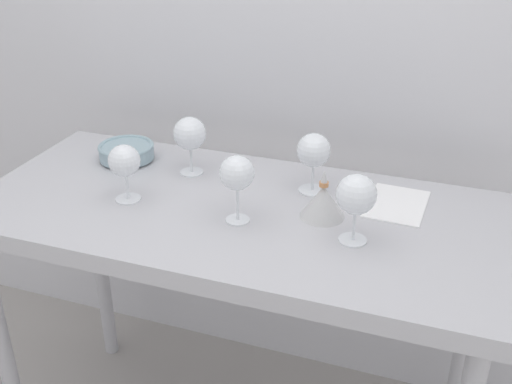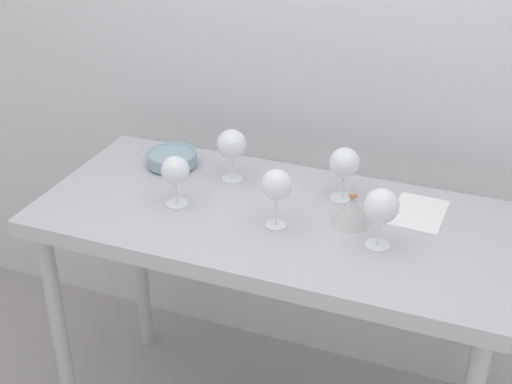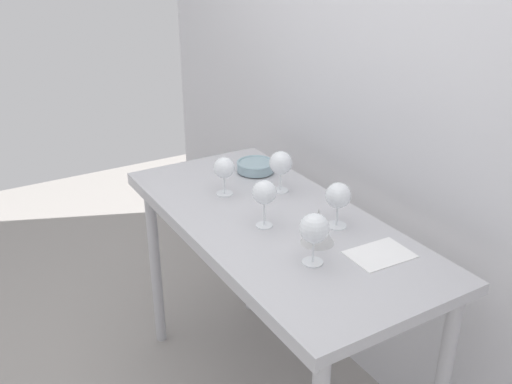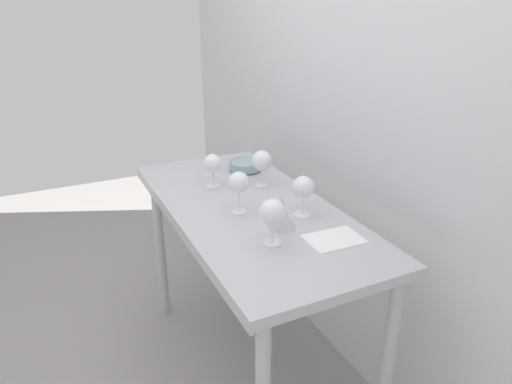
{
  "view_description": "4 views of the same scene",
  "coord_description": "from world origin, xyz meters",
  "px_view_note": "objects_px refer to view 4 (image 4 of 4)",
  "views": [
    {
      "loc": [
        0.53,
        -1.34,
        1.69
      ],
      "look_at": [
        0.06,
        -0.0,
        0.95
      ],
      "focal_mm": 43.62,
      "sensor_mm": 36.0,
      "label": 1
    },
    {
      "loc": [
        0.61,
        -1.7,
        1.95
      ],
      "look_at": [
        -0.05,
        -0.0,
        0.96
      ],
      "focal_mm": 49.51,
      "sensor_mm": 36.0,
      "label": 2
    },
    {
      "loc": [
        1.56,
        -1.02,
        1.85
      ],
      "look_at": [
        -0.07,
        -0.05,
        0.99
      ],
      "focal_mm": 39.41,
      "sensor_mm": 36.0,
      "label": 3
    },
    {
      "loc": [
        1.66,
        -0.77,
        1.73
      ],
      "look_at": [
        0.06,
        -0.0,
        0.99
      ],
      "focal_mm": 32.96,
      "sensor_mm": 36.0,
      "label": 4
    }
  ],
  "objects_px": {
    "wine_glass_near_right": "(273,213)",
    "wine_glass_near_left": "(212,164)",
    "wine_glass_far_left": "(262,161)",
    "tasting_sheet_upper": "(334,239)",
    "wine_glass_far_right": "(303,188)",
    "wine_glass_near_center": "(239,183)",
    "tasting_bowl": "(245,165)",
    "decanter_funnel": "(282,217)"
  },
  "relations": [
    {
      "from": "wine_glass_near_right",
      "to": "wine_glass_near_left",
      "type": "bearing_deg",
      "value": 179.46
    },
    {
      "from": "wine_glass_far_left",
      "to": "tasting_sheet_upper",
      "type": "height_order",
      "value": "wine_glass_far_left"
    },
    {
      "from": "wine_glass_far_left",
      "to": "wine_glass_near_right",
      "type": "height_order",
      "value": "wine_glass_near_right"
    },
    {
      "from": "wine_glass_far_right",
      "to": "wine_glass_near_right",
      "type": "distance_m",
      "value": 0.27
    },
    {
      "from": "wine_glass_near_center",
      "to": "wine_glass_far_right",
      "type": "height_order",
      "value": "wine_glass_near_center"
    },
    {
      "from": "wine_glass_near_center",
      "to": "tasting_bowl",
      "type": "xyz_separation_m",
      "value": [
        -0.45,
        0.24,
        -0.1
      ]
    },
    {
      "from": "tasting_sheet_upper",
      "to": "tasting_bowl",
      "type": "relative_size",
      "value": 1.22
    },
    {
      "from": "wine_glass_near_right",
      "to": "tasting_bowl",
      "type": "relative_size",
      "value": 1.03
    },
    {
      "from": "wine_glass_near_right",
      "to": "tasting_sheet_upper",
      "type": "bearing_deg",
      "value": 71.39
    },
    {
      "from": "wine_glass_far_left",
      "to": "tasting_sheet_upper",
      "type": "relative_size",
      "value": 0.83
    },
    {
      "from": "wine_glass_far_left",
      "to": "wine_glass_far_right",
      "type": "bearing_deg",
      "value": 0.9
    },
    {
      "from": "wine_glass_near_left",
      "to": "wine_glass_near_right",
      "type": "bearing_deg",
      "value": -0.54
    },
    {
      "from": "wine_glass_near_center",
      "to": "tasting_sheet_upper",
      "type": "xyz_separation_m",
      "value": [
        0.37,
        0.22,
        -0.13
      ]
    },
    {
      "from": "wine_glass_far_right",
      "to": "wine_glass_near_center",
      "type": "bearing_deg",
      "value": -121.02
    },
    {
      "from": "wine_glass_far_right",
      "to": "tasting_bowl",
      "type": "relative_size",
      "value": 1.0
    },
    {
      "from": "wine_glass_near_left",
      "to": "decanter_funnel",
      "type": "bearing_deg",
      "value": 9.46
    },
    {
      "from": "wine_glass_near_center",
      "to": "tasting_sheet_upper",
      "type": "relative_size",
      "value": 0.86
    },
    {
      "from": "wine_glass_near_right",
      "to": "wine_glass_far_left",
      "type": "bearing_deg",
      "value": 157.5
    },
    {
      "from": "wine_glass_far_right",
      "to": "tasting_bowl",
      "type": "distance_m",
      "value": 0.59
    },
    {
      "from": "wine_glass_far_right",
      "to": "tasting_sheet_upper",
      "type": "bearing_deg",
      "value": -0.76
    },
    {
      "from": "wine_glass_near_right",
      "to": "decanter_funnel",
      "type": "height_order",
      "value": "wine_glass_near_right"
    },
    {
      "from": "wine_glass_far_right",
      "to": "tasting_bowl",
      "type": "xyz_separation_m",
      "value": [
        -0.59,
        0.01,
        -0.09
      ]
    },
    {
      "from": "wine_glass_far_left",
      "to": "wine_glass_near_center",
      "type": "relative_size",
      "value": 0.97
    },
    {
      "from": "tasting_bowl",
      "to": "tasting_sheet_upper",
      "type": "bearing_deg",
      "value": -1.04
    },
    {
      "from": "wine_glass_far_right",
      "to": "decanter_funnel",
      "type": "bearing_deg",
      "value": -64.64
    },
    {
      "from": "wine_glass_far_left",
      "to": "wine_glass_near_center",
      "type": "distance_m",
      "value": 0.32
    },
    {
      "from": "wine_glass_near_left",
      "to": "decanter_funnel",
      "type": "height_order",
      "value": "wine_glass_near_left"
    },
    {
      "from": "wine_glass_far_left",
      "to": "wine_glass_near_right",
      "type": "distance_m",
      "value": 0.57
    },
    {
      "from": "tasting_sheet_upper",
      "to": "tasting_bowl",
      "type": "bearing_deg",
      "value": -178.73
    },
    {
      "from": "tasting_sheet_upper",
      "to": "tasting_bowl",
      "type": "height_order",
      "value": "tasting_bowl"
    },
    {
      "from": "wine_glass_near_left",
      "to": "wine_glass_near_center",
      "type": "bearing_deg",
      "value": -1.31
    },
    {
      "from": "tasting_bowl",
      "to": "decanter_funnel",
      "type": "relative_size",
      "value": 1.3
    },
    {
      "from": "tasting_bowl",
      "to": "wine_glass_near_left",
      "type": "bearing_deg",
      "value": -59.45
    },
    {
      "from": "wine_glass_near_center",
      "to": "tasting_sheet_upper",
      "type": "distance_m",
      "value": 0.45
    },
    {
      "from": "wine_glass_near_left",
      "to": "wine_glass_near_right",
      "type": "relative_size",
      "value": 0.91
    },
    {
      "from": "wine_glass_far_left",
      "to": "wine_glass_near_right",
      "type": "xyz_separation_m",
      "value": [
        0.52,
        -0.22,
        0.0
      ]
    },
    {
      "from": "wine_glass_near_center",
      "to": "wine_glass_near_left",
      "type": "height_order",
      "value": "wine_glass_near_center"
    },
    {
      "from": "decanter_funnel",
      "to": "wine_glass_near_left",
      "type": "bearing_deg",
      "value": -170.54
    },
    {
      "from": "wine_glass_far_right",
      "to": "decanter_funnel",
      "type": "xyz_separation_m",
      "value": [
        0.06,
        -0.13,
        -0.07
      ]
    },
    {
      "from": "wine_glass_near_center",
      "to": "decanter_funnel",
      "type": "bearing_deg",
      "value": 25.38
    },
    {
      "from": "wine_glass_far_left",
      "to": "wine_glass_near_center",
      "type": "xyz_separation_m",
      "value": [
        0.23,
        -0.22,
        0.01
      ]
    },
    {
      "from": "wine_glass_near_center",
      "to": "tasting_sheet_upper",
      "type": "bearing_deg",
      "value": 30.94
    }
  ]
}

